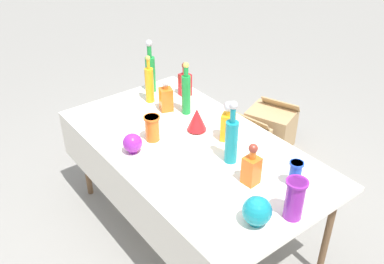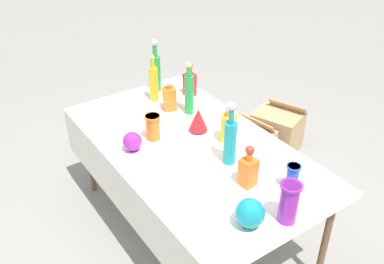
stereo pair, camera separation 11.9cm
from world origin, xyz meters
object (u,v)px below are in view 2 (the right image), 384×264
round_bowl_0 (132,141)px  tall_bottle_1 (230,139)px  tall_bottle_0 (189,92)px  tall_bottle_2 (156,70)px  square_decanter_3 (169,97)px  round_bowl_1 (250,213)px  cardboard_box_behind_right (244,145)px  square_decanter_1 (229,124)px  square_decanter_2 (190,82)px  slender_vase_0 (293,176)px  square_decanter_0 (248,169)px  slender_vase_2 (289,202)px  fluted_vase_0 (198,119)px  tall_bottle_3 (154,83)px  cardboard_box_behind_left (277,131)px  slender_vase_1 (153,126)px

round_bowl_0 → tall_bottle_1: bearing=43.8°
tall_bottle_0 → tall_bottle_2: 0.46m
square_decanter_3 → round_bowl_1: square_decanter_3 is taller
square_decanter_3 → cardboard_box_behind_right: bearing=86.1°
square_decanter_1 → square_decanter_2: square_decanter_1 is taller
square_decanter_1 → slender_vase_0: bearing=-1.3°
cardboard_box_behind_right → round_bowl_0: bearing=-77.2°
tall_bottle_1 → round_bowl_1: bearing=-28.1°
tall_bottle_1 → square_decanter_0: 0.24m
square_decanter_3 → square_decanter_2: bearing=112.6°
slender_vase_2 → round_bowl_1: (-0.08, -0.19, -0.04)m
square_decanter_3 → round_bowl_1: bearing=-13.9°
tall_bottle_0 → slender_vase_2: 1.23m
tall_bottle_0 → fluted_vase_0: size_ratio=2.38×
square_decanter_1 → slender_vase_2: size_ratio=1.23×
tall_bottle_2 → square_decanter_3: (0.33, -0.08, -0.08)m
slender_vase_0 → round_bowl_0: slender_vase_0 is taller
tall_bottle_3 → round_bowl_0: tall_bottle_3 is taller
round_bowl_1 → cardboard_box_behind_left: 1.99m
slender_vase_0 → cardboard_box_behind_right: (-1.12, 0.66, -0.67)m
square_decanter_3 → fluted_vase_0: bearing=0.3°
tall_bottle_1 → tall_bottle_2: 1.12m
slender_vase_0 → tall_bottle_1: bearing=-161.5°
tall_bottle_3 → square_decanter_0: tall_bottle_3 is taller
tall_bottle_0 → square_decanter_3: 0.17m
tall_bottle_3 → cardboard_box_behind_left: 1.38m
tall_bottle_0 → round_bowl_1: bearing=-19.5°
round_bowl_0 → slender_vase_2: bearing=19.4°
square_decanter_3 → slender_vase_0: 1.17m
round_bowl_0 → square_decanter_3: bearing=124.1°
square_decanter_3 → slender_vase_1: size_ratio=1.39×
square_decanter_0 → square_decanter_3: (-1.00, 0.10, -0.01)m
tall_bottle_0 → square_decanter_3: tall_bottle_0 is taller
tall_bottle_1 → square_decanter_3: 0.78m
square_decanter_2 → slender_vase_0: square_decanter_2 is taller
slender_vase_0 → cardboard_box_behind_right: 1.46m
round_bowl_1 → tall_bottle_3: bearing=168.7°
square_decanter_2 → slender_vase_1: bearing=-55.3°
tall_bottle_2 → fluted_vase_0: bearing=-6.6°
slender_vase_1 → round_bowl_1: size_ratio=1.09×
tall_bottle_2 → slender_vase_1: size_ratio=2.45×
tall_bottle_3 → slender_vase_0: tall_bottle_3 is taller
tall_bottle_1 → round_bowl_1: 0.56m
slender_vase_1 → square_decanter_2: bearing=124.7°
round_bowl_0 → cardboard_box_behind_right: size_ratio=0.25×
tall_bottle_2 → round_bowl_0: bearing=-40.6°
slender_vase_2 → fluted_vase_0: size_ratio=1.39×
tall_bottle_3 → cardboard_box_behind_right: tall_bottle_3 is taller
tall_bottle_1 → round_bowl_1: size_ratio=2.58×
tall_bottle_1 → cardboard_box_behind_left: tall_bottle_1 is taller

